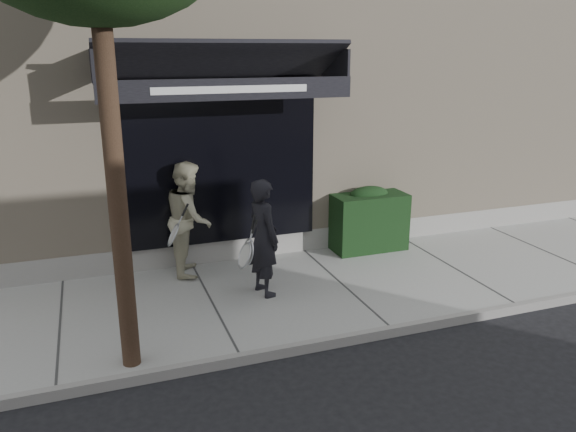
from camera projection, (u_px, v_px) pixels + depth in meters
name	position (u px, v px, depth m)	size (l,w,h in m)	color
ground	(340.00, 289.00, 8.61)	(80.00, 80.00, 0.00)	black
sidewalk	(340.00, 286.00, 8.59)	(20.00, 3.00, 0.12)	#9C9D98
curb	(391.00, 331.00, 7.19)	(20.00, 0.10, 0.14)	gray
building_facade	(248.00, 88.00, 12.30)	(14.30, 8.04, 5.64)	beige
hedge	(368.00, 219.00, 9.91)	(1.30, 0.70, 1.14)	black
pedestrian_front	(263.00, 238.00, 7.96)	(0.73, 0.81, 1.71)	black
pedestrian_back	(189.00, 218.00, 8.74)	(0.84, 1.01, 1.79)	#B4AF90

